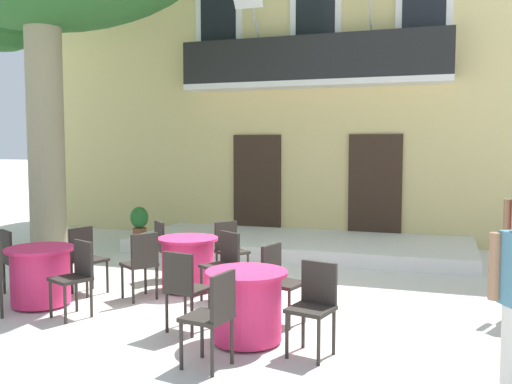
# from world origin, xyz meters

# --- Properties ---
(ground_plane) EXTENTS (120.00, 120.00, 0.00)m
(ground_plane) POSITION_xyz_m (0.00, 0.00, 0.00)
(ground_plane) COLOR silver
(building_facade) EXTENTS (13.00, 5.09, 7.50)m
(building_facade) POSITION_xyz_m (-0.00, 6.99, 3.75)
(building_facade) COLOR #DBC67F
(building_facade) RESTS_ON ground
(entrance_step_platform) EXTENTS (6.53, 2.56, 0.25)m
(entrance_step_platform) POSITION_xyz_m (-0.00, 3.72, 0.12)
(entrance_step_platform) COLOR silver
(entrance_step_platform) RESTS_ON ground
(cafe_table_near_tree) EXTENTS (0.86, 0.86, 0.76)m
(cafe_table_near_tree) POSITION_xyz_m (-0.77, 0.27, 0.39)
(cafe_table_near_tree) COLOR #E52D66
(cafe_table_near_tree) RESTS_ON ground
(cafe_chair_near_tree_0) EXTENTS (0.55, 0.55, 0.91)m
(cafe_chair_near_tree_0) POSITION_xyz_m (-0.09, -0.05, 0.53)
(cafe_chair_near_tree_0) COLOR #2D2823
(cafe_chair_near_tree_0) RESTS_ON ground
(cafe_chair_near_tree_1) EXTENTS (0.56, 0.56, 0.91)m
(cafe_chair_near_tree_1) POSITION_xyz_m (-0.38, 0.92, 0.53)
(cafe_chair_near_tree_1) COLOR #2D2823
(cafe_chair_near_tree_1) RESTS_ON ground
(cafe_chair_near_tree_2) EXTENTS (0.57, 0.57, 0.91)m
(cafe_chair_near_tree_2) POSITION_xyz_m (-1.36, 0.74, 0.53)
(cafe_chair_near_tree_2) COLOR #2D2823
(cafe_chair_near_tree_2) RESTS_ON ground
(cafe_chair_near_tree_3) EXTENTS (0.56, 0.56, 0.91)m
(cafe_chair_near_tree_3) POSITION_xyz_m (-1.13, -0.39, 0.53)
(cafe_chair_near_tree_3) COLOR #2D2823
(cafe_chair_near_tree_3) RESTS_ON ground
(cafe_table_middle) EXTENTS (0.86, 0.86, 0.76)m
(cafe_table_middle) POSITION_xyz_m (-2.23, -1.04, 0.39)
(cafe_table_middle) COLOR #E52D66
(cafe_table_middle) RESTS_ON ground
(cafe_chair_middle_1) EXTENTS (0.53, 0.53, 0.91)m
(cafe_chair_middle_1) POSITION_xyz_m (-1.51, -1.27, 0.53)
(cafe_chair_middle_1) COLOR #2D2823
(cafe_chair_middle_1) RESTS_ON ground
(cafe_chair_middle_2) EXTENTS (0.51, 0.51, 0.91)m
(cafe_chair_middle_2) POSITION_xyz_m (-2.07, -0.30, 0.53)
(cafe_chair_middle_2) COLOR #2D2823
(cafe_chair_middle_2) RESTS_ON ground
(cafe_chair_middle_3) EXTENTS (0.55, 0.55, 0.91)m
(cafe_chair_middle_3) POSITION_xyz_m (-2.92, -0.73, 0.53)
(cafe_chair_middle_3) COLOR #2D2823
(cafe_chair_middle_3) RESTS_ON ground
(cafe_table_front) EXTENTS (0.86, 0.86, 0.76)m
(cafe_table_front) POSITION_xyz_m (0.74, -1.46, 0.39)
(cafe_table_front) COLOR #E52D66
(cafe_table_front) RESTS_ON ground
(cafe_chair_front_0) EXTENTS (0.46, 0.46, 0.91)m
(cafe_chair_front_0) POSITION_xyz_m (0.68, -2.21, 0.53)
(cafe_chair_front_0) COLOR #2D2823
(cafe_chair_front_0) RESTS_ON ground
(cafe_chair_front_1) EXTENTS (0.48, 0.48, 0.91)m
(cafe_chair_front_1) POSITION_xyz_m (1.48, -1.56, 0.53)
(cafe_chair_front_1) COLOR #2D2823
(cafe_chair_front_1) RESTS_ON ground
(cafe_chair_front_2) EXTENTS (0.50, 0.50, 0.91)m
(cafe_chair_front_2) POSITION_xyz_m (0.87, -0.72, 0.53)
(cafe_chair_front_2) COLOR #2D2823
(cafe_chair_front_2) RESTS_ON ground
(cafe_chair_front_3) EXTENTS (0.47, 0.47, 0.91)m
(cafe_chair_front_3) POSITION_xyz_m (-0.01, -1.40, 0.53)
(cafe_chair_front_3) COLOR #2D2823
(cafe_chair_front_3) RESTS_ON ground
(ground_planter_left) EXTENTS (0.39, 0.39, 0.73)m
(ground_planter_left) POSITION_xyz_m (-3.62, 3.78, 0.41)
(ground_planter_left) COLOR #995638
(ground_planter_left) RESTS_ON ground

